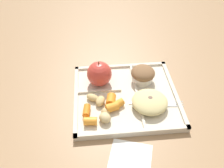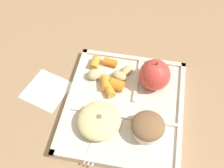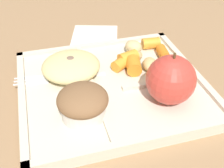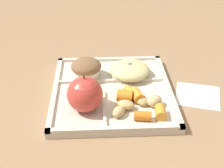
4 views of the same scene
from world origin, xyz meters
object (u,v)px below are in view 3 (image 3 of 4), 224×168
green_apple (171,80)px  plastic_fork (53,78)px  bran_muffin (83,103)px  lunch_tray (112,87)px

green_apple → plastic_fork: bearing=-31.5°
bran_muffin → plastic_fork: 0.11m
plastic_fork → green_apple: bearing=148.5°
bran_muffin → plastic_fork: bearing=-71.7°
green_apple → plastic_fork: size_ratio=0.54×
lunch_tray → bran_muffin: size_ratio=4.11×
green_apple → bran_muffin: green_apple is taller
lunch_tray → plastic_fork: (0.10, -0.04, 0.01)m
green_apple → bran_muffin: size_ratio=1.14×
green_apple → bran_muffin: bearing=-0.0°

